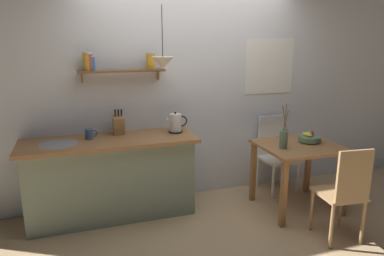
{
  "coord_description": "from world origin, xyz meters",
  "views": [
    {
      "loc": [
        -1.32,
        -3.43,
        1.93
      ],
      "look_at": [
        -0.1,
        0.25,
        0.95
      ],
      "focal_mm": 33.66,
      "sensor_mm": 36.0,
      "label": 1
    }
  ],
  "objects_px": {
    "coffee_mug_by_sink": "(90,134)",
    "pendant_lamp": "(163,63)",
    "dining_chair_near": "(345,190)",
    "electric_kettle": "(176,123)",
    "dining_chair_far": "(275,150)",
    "knife_block": "(119,125)",
    "twig_vase": "(284,139)",
    "fruit_bowl": "(309,138)",
    "dining_table": "(299,156)"
  },
  "relations": [
    {
      "from": "twig_vase",
      "to": "pendant_lamp",
      "type": "bearing_deg",
      "value": 160.44
    },
    {
      "from": "dining_table",
      "to": "coffee_mug_by_sink",
      "type": "bearing_deg",
      "value": 166.89
    },
    {
      "from": "fruit_bowl",
      "to": "pendant_lamp",
      "type": "bearing_deg",
      "value": 169.01
    },
    {
      "from": "coffee_mug_by_sink",
      "to": "pendant_lamp",
      "type": "relative_size",
      "value": 0.2
    },
    {
      "from": "pendant_lamp",
      "to": "twig_vase",
      "type": "bearing_deg",
      "value": -19.56
    },
    {
      "from": "dining_chair_far",
      "to": "twig_vase",
      "type": "bearing_deg",
      "value": -115.0
    },
    {
      "from": "dining_chair_far",
      "to": "pendant_lamp",
      "type": "bearing_deg",
      "value": -172.68
    },
    {
      "from": "dining_chair_near",
      "to": "fruit_bowl",
      "type": "distance_m",
      "value": 0.89
    },
    {
      "from": "dining_chair_far",
      "to": "knife_block",
      "type": "xyz_separation_m",
      "value": [
        -1.96,
        0.04,
        0.48
      ]
    },
    {
      "from": "dining_chair_far",
      "to": "pendant_lamp",
      "type": "relative_size",
      "value": 1.51
    },
    {
      "from": "fruit_bowl",
      "to": "knife_block",
      "type": "distance_m",
      "value": 2.16
    },
    {
      "from": "knife_block",
      "to": "pendant_lamp",
      "type": "xyz_separation_m",
      "value": [
        0.46,
        -0.23,
        0.68
      ]
    },
    {
      "from": "dining_chair_far",
      "to": "twig_vase",
      "type": "height_order",
      "value": "twig_vase"
    },
    {
      "from": "dining_table",
      "to": "coffee_mug_by_sink",
      "type": "xyz_separation_m",
      "value": [
        -2.23,
        0.52,
        0.31
      ]
    },
    {
      "from": "dining_chair_near",
      "to": "pendant_lamp",
      "type": "distance_m",
      "value": 2.17
    },
    {
      "from": "dining_chair_near",
      "to": "pendant_lamp",
      "type": "bearing_deg",
      "value": 141.93
    },
    {
      "from": "pendant_lamp",
      "to": "dining_chair_near",
      "type": "bearing_deg",
      "value": -38.07
    },
    {
      "from": "dining_chair_near",
      "to": "electric_kettle",
      "type": "height_order",
      "value": "electric_kettle"
    },
    {
      "from": "dining_chair_far",
      "to": "fruit_bowl",
      "type": "height_order",
      "value": "dining_chair_far"
    },
    {
      "from": "fruit_bowl",
      "to": "knife_block",
      "type": "height_order",
      "value": "knife_block"
    },
    {
      "from": "coffee_mug_by_sink",
      "to": "knife_block",
      "type": "bearing_deg",
      "value": 16.44
    },
    {
      "from": "twig_vase",
      "to": "coffee_mug_by_sink",
      "type": "xyz_separation_m",
      "value": [
        -1.99,
        0.57,
        0.08
      ]
    },
    {
      "from": "fruit_bowl",
      "to": "pendant_lamp",
      "type": "relative_size",
      "value": 0.4
    },
    {
      "from": "knife_block",
      "to": "electric_kettle",
      "type": "bearing_deg",
      "value": -10.6
    },
    {
      "from": "dining_table",
      "to": "knife_block",
      "type": "xyz_separation_m",
      "value": [
        -1.92,
        0.61,
        0.37
      ]
    },
    {
      "from": "dining_chair_near",
      "to": "twig_vase",
      "type": "relative_size",
      "value": 1.96
    },
    {
      "from": "dining_chair_far",
      "to": "knife_block",
      "type": "relative_size",
      "value": 3.3
    },
    {
      "from": "pendant_lamp",
      "to": "dining_table",
      "type": "bearing_deg",
      "value": -14.69
    },
    {
      "from": "dining_table",
      "to": "dining_chair_near",
      "type": "distance_m",
      "value": 0.76
    },
    {
      "from": "dining_chair_near",
      "to": "twig_vase",
      "type": "xyz_separation_m",
      "value": [
        -0.24,
        0.71,
        0.34
      ]
    },
    {
      "from": "dining_table",
      "to": "pendant_lamp",
      "type": "xyz_separation_m",
      "value": [
        -1.46,
        0.38,
        1.04
      ]
    },
    {
      "from": "fruit_bowl",
      "to": "knife_block",
      "type": "xyz_separation_m",
      "value": [
        -2.09,
        0.55,
        0.19
      ]
    },
    {
      "from": "fruit_bowl",
      "to": "electric_kettle",
      "type": "xyz_separation_m",
      "value": [
        -1.47,
        0.43,
        0.18
      ]
    },
    {
      "from": "dining_table",
      "to": "pendant_lamp",
      "type": "bearing_deg",
      "value": 165.31
    },
    {
      "from": "dining_table",
      "to": "twig_vase",
      "type": "relative_size",
      "value": 1.78
    },
    {
      "from": "fruit_bowl",
      "to": "knife_block",
      "type": "bearing_deg",
      "value": 165.31
    },
    {
      "from": "dining_chair_near",
      "to": "electric_kettle",
      "type": "xyz_separation_m",
      "value": [
        -1.29,
        1.25,
        0.46
      ]
    },
    {
      "from": "fruit_bowl",
      "to": "electric_kettle",
      "type": "distance_m",
      "value": 1.54
    },
    {
      "from": "fruit_bowl",
      "to": "twig_vase",
      "type": "bearing_deg",
      "value": -164.5
    },
    {
      "from": "electric_kettle",
      "to": "knife_block",
      "type": "height_order",
      "value": "knife_block"
    },
    {
      "from": "knife_block",
      "to": "coffee_mug_by_sink",
      "type": "height_order",
      "value": "knife_block"
    },
    {
      "from": "twig_vase",
      "to": "knife_block",
      "type": "distance_m",
      "value": 1.8
    },
    {
      "from": "dining_table",
      "to": "fruit_bowl",
      "type": "bearing_deg",
      "value": 21.07
    },
    {
      "from": "dining_table",
      "to": "fruit_bowl",
      "type": "distance_m",
      "value": 0.26
    },
    {
      "from": "electric_kettle",
      "to": "pendant_lamp",
      "type": "height_order",
      "value": "pendant_lamp"
    },
    {
      "from": "electric_kettle",
      "to": "pendant_lamp",
      "type": "xyz_separation_m",
      "value": [
        -0.16,
        -0.11,
        0.68
      ]
    },
    {
      "from": "dining_chair_near",
      "to": "dining_table",
      "type": "bearing_deg",
      "value": 89.58
    },
    {
      "from": "fruit_bowl",
      "to": "coffee_mug_by_sink",
      "type": "relative_size",
      "value": 2.01
    },
    {
      "from": "dining_table",
      "to": "knife_block",
      "type": "distance_m",
      "value": 2.04
    },
    {
      "from": "dining_chair_far",
      "to": "fruit_bowl",
      "type": "bearing_deg",
      "value": -76.43
    }
  ]
}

